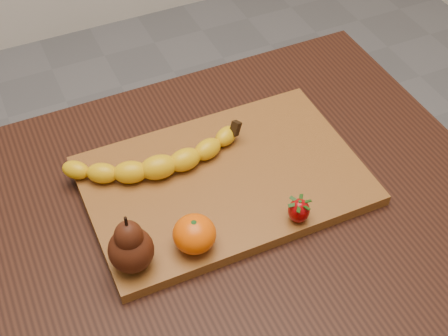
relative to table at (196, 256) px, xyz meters
name	(u,v)px	position (x,y,z in m)	size (l,w,h in m)	color
table	(196,256)	(0.00, 0.00, 0.00)	(1.00, 0.70, 0.76)	black
cutting_board	(224,181)	(0.07, 0.05, 0.11)	(0.45, 0.30, 0.02)	brown
banana	(158,167)	(-0.02, 0.09, 0.14)	(0.26, 0.07, 0.04)	#F2B80B
pear	(130,242)	(-0.12, -0.05, 0.17)	(0.07, 0.07, 0.10)	#43190A
mandarin	(194,234)	(-0.02, -0.06, 0.15)	(0.06, 0.06, 0.05)	#F85702
strawberry	(299,210)	(0.14, -0.08, 0.14)	(0.03, 0.03, 0.04)	#9A0406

